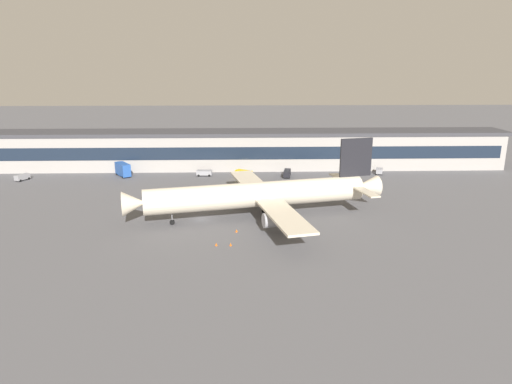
% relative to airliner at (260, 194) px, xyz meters
% --- Properties ---
extents(ground_plane, '(600.00, 600.00, 0.00)m').
position_rel_airliner_xyz_m(ground_plane, '(-13.53, -1.08, -5.48)').
color(ground_plane, '#56565B').
extents(terminal_building, '(197.22, 14.42, 12.56)m').
position_rel_airliner_xyz_m(terminal_building, '(-13.53, 53.18, 0.82)').
color(terminal_building, '#9E9993').
rests_on(terminal_building, ground_plane).
extents(airliner, '(59.60, 51.23, 17.45)m').
position_rel_airliner_xyz_m(airliner, '(0.00, 0.00, 0.00)').
color(airliner, beige).
rests_on(airliner, ground_plane).
extents(follow_me_car, '(3.55, 4.79, 1.85)m').
position_rel_airliner_xyz_m(follow_me_car, '(-71.01, 37.03, -4.39)').
color(follow_me_car, gray).
rests_on(follow_me_car, ground_plane).
extents(belt_loader, '(2.98, 6.64, 1.95)m').
position_rel_airliner_xyz_m(belt_loader, '(9.96, 39.34, -4.33)').
color(belt_loader, black).
rests_on(belt_loader, ground_plane).
extents(baggage_tug, '(2.98, 4.03, 1.85)m').
position_rel_airliner_xyz_m(baggage_tug, '(39.99, 42.02, -4.40)').
color(baggage_tug, gray).
rests_on(baggage_tug, ground_plane).
extents(pushback_tractor, '(4.88, 2.77, 1.75)m').
position_rel_airliner_xyz_m(pushback_tractor, '(-16.05, 41.35, -4.43)').
color(pushback_tractor, gray).
rests_on(pushback_tractor, ground_plane).
extents(crew_van, '(5.51, 4.82, 2.55)m').
position_rel_airliner_xyz_m(crew_van, '(-3.76, 37.46, -4.02)').
color(crew_van, yellow).
rests_on(crew_van, ground_plane).
extents(catering_truck, '(6.19, 7.42, 4.15)m').
position_rel_airliner_xyz_m(catering_truck, '(-41.64, 41.46, -3.19)').
color(catering_truck, '#2651A5').
rests_on(catering_truck, ground_plane).
extents(traffic_cone_0, '(0.47, 0.47, 0.58)m').
position_rel_airliner_xyz_m(traffic_cone_0, '(-6.47, -17.12, -5.19)').
color(traffic_cone_0, '#F2590C').
rests_on(traffic_cone_0, ground_plane).
extents(traffic_cone_1, '(0.47, 0.47, 0.59)m').
position_rel_airliner_xyz_m(traffic_cone_1, '(-9.27, -16.99, -5.19)').
color(traffic_cone_1, '#F2590C').
rests_on(traffic_cone_1, ground_plane).
extents(traffic_cone_2, '(0.49, 0.49, 0.61)m').
position_rel_airliner_xyz_m(traffic_cone_2, '(-5.40, -9.56, -5.18)').
color(traffic_cone_2, '#F2590C').
rests_on(traffic_cone_2, ground_plane).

